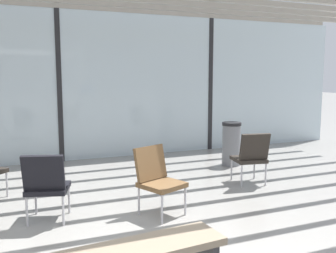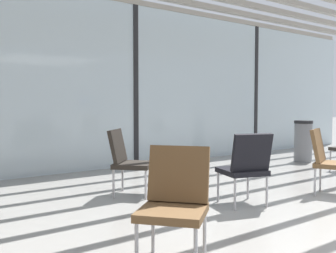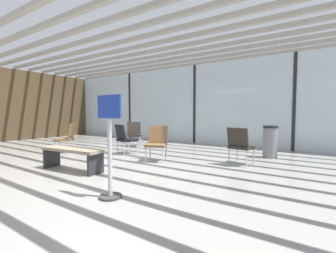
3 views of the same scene
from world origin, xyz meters
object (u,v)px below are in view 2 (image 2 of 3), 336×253
lounge_chair_3 (246,165)px  trash_bin (303,141)px  lounge_chair_1 (175,197)px  parked_airplane (62,82)px  lounge_chair_0 (328,157)px  lounge_chair_2 (127,158)px

lounge_chair_3 → trash_bin: size_ratio=1.01×
lounge_chair_1 → parked_airplane: bearing=124.2°
parked_airplane → trash_bin: parked_airplane is taller
lounge_chair_0 → lounge_chair_1: same height
parked_airplane → lounge_chair_2: parked_airplane is taller
lounge_chair_0 → lounge_chair_1: (-2.98, -0.54, 0.00)m
lounge_chair_1 → trash_bin: 5.87m
lounge_chair_1 → lounge_chair_2: bearing=119.1°
lounge_chair_2 → lounge_chair_3: 1.57m
lounge_chair_0 → lounge_chair_2: (-2.16, 1.57, 0.00)m
parked_airplane → lounge_chair_0: bearing=-86.6°
parked_airplane → lounge_chair_3: parked_airplane is taller
lounge_chair_0 → lounge_chair_1: bearing=167.4°
lounge_chair_1 → trash_bin: (5.31, 2.49, -0.06)m
lounge_chair_0 → trash_bin: lounge_chair_0 is taller
lounge_chair_0 → trash_bin: size_ratio=1.01×
parked_airplane → lounge_chair_3: size_ratio=13.84×
lounge_chair_1 → lounge_chair_3: (1.64, 0.76, 0.00)m
lounge_chair_2 → lounge_chair_3: same height
lounge_chair_0 → trash_bin: (2.33, 1.95, -0.06)m
lounge_chair_0 → lounge_chair_2: 2.67m
trash_bin → lounge_chair_1: bearing=-154.9°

